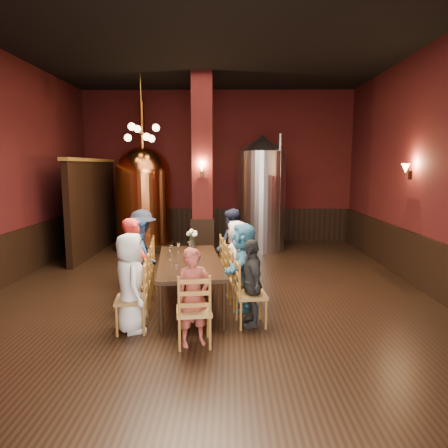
{
  "coord_description": "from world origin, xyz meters",
  "views": [
    {
      "loc": [
        0.35,
        -7.11,
        2.3
      ],
      "look_at": [
        0.26,
        0.2,
        1.23
      ],
      "focal_mm": 32.0,
      "sensor_mm": 36.0,
      "label": 1
    }
  ],
  "objects_px": {
    "person_0": "(131,283)",
    "rose_vase": "(192,236)",
    "person_2": "(139,259)",
    "steel_vessel": "(262,193)",
    "copper_kettle": "(144,197)",
    "person_1": "(135,266)",
    "dining_table": "(190,264)"
  },
  "relations": [
    {
      "from": "person_2",
      "to": "steel_vessel",
      "type": "bearing_deg",
      "value": -52.82
    },
    {
      "from": "copper_kettle",
      "to": "person_1",
      "type": "bearing_deg",
      "value": -79.75
    },
    {
      "from": "person_0",
      "to": "rose_vase",
      "type": "bearing_deg",
      "value": -39.91
    },
    {
      "from": "steel_vessel",
      "to": "person_1",
      "type": "bearing_deg",
      "value": -115.67
    },
    {
      "from": "person_0",
      "to": "person_1",
      "type": "relative_size",
      "value": 0.92
    },
    {
      "from": "dining_table",
      "to": "rose_vase",
      "type": "xyz_separation_m",
      "value": [
        -0.05,
        1.0,
        0.3
      ]
    },
    {
      "from": "steel_vessel",
      "to": "person_2",
      "type": "bearing_deg",
      "value": -119.96
    },
    {
      "from": "person_1",
      "to": "person_2",
      "type": "xyz_separation_m",
      "value": [
        -0.09,
        0.65,
        -0.04
      ]
    },
    {
      "from": "person_0",
      "to": "copper_kettle",
      "type": "bearing_deg",
      "value": -12.51
    },
    {
      "from": "copper_kettle",
      "to": "steel_vessel",
      "type": "bearing_deg",
      "value": -1.43
    },
    {
      "from": "person_1",
      "to": "copper_kettle",
      "type": "height_order",
      "value": "copper_kettle"
    },
    {
      "from": "steel_vessel",
      "to": "rose_vase",
      "type": "xyz_separation_m",
      "value": [
        -1.58,
        -3.41,
        -0.57
      ]
    },
    {
      "from": "copper_kettle",
      "to": "rose_vase",
      "type": "distance_m",
      "value": 3.89
    },
    {
      "from": "rose_vase",
      "to": "person_0",
      "type": "bearing_deg",
      "value": -107.46
    },
    {
      "from": "person_0",
      "to": "rose_vase",
      "type": "relative_size",
      "value": 3.83
    },
    {
      "from": "steel_vessel",
      "to": "dining_table",
      "type": "bearing_deg",
      "value": -109.17
    },
    {
      "from": "person_2",
      "to": "person_1",
      "type": "bearing_deg",
      "value": 164.78
    },
    {
      "from": "copper_kettle",
      "to": "person_2",
      "type": "bearing_deg",
      "value": -79.35
    },
    {
      "from": "person_1",
      "to": "rose_vase",
      "type": "bearing_deg",
      "value": -23.3
    },
    {
      "from": "dining_table",
      "to": "person_0",
      "type": "distance_m",
      "value": 1.31
    },
    {
      "from": "person_0",
      "to": "rose_vase",
      "type": "distance_m",
      "value": 2.23
    },
    {
      "from": "steel_vessel",
      "to": "rose_vase",
      "type": "bearing_deg",
      "value": -114.87
    },
    {
      "from": "copper_kettle",
      "to": "steel_vessel",
      "type": "height_order",
      "value": "copper_kettle"
    },
    {
      "from": "person_1",
      "to": "steel_vessel",
      "type": "xyz_separation_m",
      "value": [
        2.33,
        4.85,
        0.8
      ]
    },
    {
      "from": "person_1",
      "to": "copper_kettle",
      "type": "relative_size",
      "value": 0.38
    },
    {
      "from": "person_2",
      "to": "rose_vase",
      "type": "bearing_deg",
      "value": -69.64
    },
    {
      "from": "person_1",
      "to": "steel_vessel",
      "type": "bearing_deg",
      "value": -21.45
    },
    {
      "from": "person_1",
      "to": "steel_vessel",
      "type": "height_order",
      "value": "steel_vessel"
    },
    {
      "from": "copper_kettle",
      "to": "rose_vase",
      "type": "height_order",
      "value": "copper_kettle"
    },
    {
      "from": "person_0",
      "to": "rose_vase",
      "type": "height_order",
      "value": "person_0"
    },
    {
      "from": "person_2",
      "to": "copper_kettle",
      "type": "relative_size",
      "value": 0.36
    },
    {
      "from": "copper_kettle",
      "to": "dining_table",
      "type": "bearing_deg",
      "value": -69.38
    }
  ]
}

